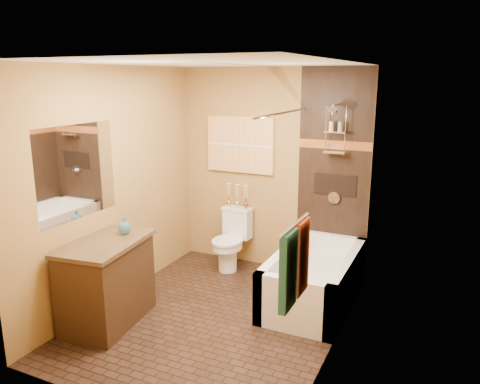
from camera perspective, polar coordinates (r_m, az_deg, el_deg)
The scene contains 23 objects.
floor at distance 4.94m, azimuth -2.91°, elevation -14.94°, with size 3.00×3.00×0.00m, color black.
wall_left at distance 5.14m, azimuth -14.99°, elevation 0.69°, with size 0.02×3.00×2.50m, color olive.
wall_right at distance 4.06m, azimuth 12.00°, elevation -2.56°, with size 0.02×3.00×2.50m, color olive.
wall_back at distance 5.80m, azimuth 3.91°, elevation 2.62°, with size 2.40×0.02×2.50m, color olive.
wall_front at distance 3.29m, azimuth -15.61°, elevation -6.71°, with size 2.40×0.02×2.50m, color olive.
ceiling at distance 4.33m, azimuth -3.33°, elevation 15.45°, with size 3.00×3.00×0.00m, color silver.
alcove_tile_back at distance 5.57m, azimuth 11.32°, elevation 1.89°, with size 0.85×0.01×2.50m, color black.
alcove_tile_right at distance 4.78m, azimuth 13.95°, elevation -0.22°, with size 0.01×1.50×2.50m, color black.
mosaic_band_back at distance 5.49m, azimuth 11.47°, elevation 5.65°, with size 0.85×0.01×0.10m, color brown.
mosaic_band_right at distance 4.70m, azimuth 14.10°, elevation 4.17°, with size 0.01×1.50×0.10m, color brown.
alcove_niche at distance 5.58m, azimuth 11.50°, elevation 0.85°, with size 0.50×0.01×0.25m, color black.
shower_fixtures at distance 5.38m, azimuth 11.50°, elevation 5.98°, with size 0.24×0.33×1.16m.
curtain_rod at distance 4.86m, azimuth 5.25°, elevation 9.58°, with size 0.03×0.03×1.55m, color silver.
towel_bar at distance 3.05m, azimuth 6.66°, elevation -3.95°, with size 0.02×0.02×0.55m, color silver.
towel_teal at distance 3.02m, azimuth 5.90°, elevation -9.54°, with size 0.05×0.22×0.52m, color #1B555B.
towel_rust at distance 3.25m, azimuth 7.44°, elevation -7.86°, with size 0.05×0.22×0.52m, color maroon.
sunset_painting at distance 5.90m, azimuth 0.02°, elevation 5.78°, with size 0.90×0.04×0.70m, color orange.
vanity_mirror at distance 4.69m, azimuth -19.22°, elevation 2.30°, with size 0.01×1.00×0.90m, color white.
bathtub at distance 5.20m, azimuth 9.02°, elevation -10.84°, with size 0.80×1.50×0.55m.
toilet at distance 5.95m, azimuth -1.03°, elevation -5.75°, with size 0.39×0.58×0.75m.
vanity at distance 4.84m, azimuth -15.92°, elevation -10.49°, with size 0.70×1.02×0.85m.
teal_bottle at distance 4.81m, azimuth -13.91°, elevation -4.05°, with size 0.13×0.13×0.21m, color #2A6D7F, non-canonical shape.
bud_vases at distance 5.94m, azimuth -0.33°, elevation -0.39°, with size 0.30×0.06×0.30m.
Camera 1 is at (2.05, -3.81, 2.38)m, focal length 35.00 mm.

